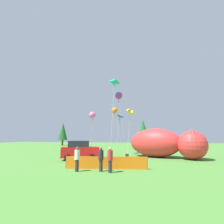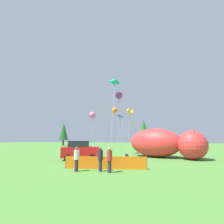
# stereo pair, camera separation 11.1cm
# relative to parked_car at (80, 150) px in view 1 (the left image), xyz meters

# --- Properties ---
(ground_plane) EXTENTS (120.00, 120.00, 0.00)m
(ground_plane) POSITION_rel_parked_car_xyz_m (3.70, -1.19, -1.00)
(ground_plane) COLOR #477F33
(parked_car) EXTENTS (4.29, 2.98, 2.03)m
(parked_car) POSITION_rel_parked_car_xyz_m (0.00, 0.00, 0.00)
(parked_car) COLOR red
(parked_car) RESTS_ON ground
(folding_chair) EXTENTS (0.74, 0.74, 0.91)m
(folding_chair) POSITION_rel_parked_car_xyz_m (5.43, -1.65, -0.48)
(folding_chair) COLOR black
(folding_chair) RESTS_ON ground
(inflatable_cat) EXTENTS (9.16, 6.12, 3.48)m
(inflatable_cat) POSITION_rel_parked_car_xyz_m (8.94, 4.05, 0.60)
(inflatable_cat) COLOR red
(inflatable_cat) RESTS_ON ground
(safety_fence) EXTENTS (6.24, 1.01, 1.04)m
(safety_fence) POSITION_rel_parked_car_xyz_m (4.09, -4.61, -0.53)
(safety_fence) COLOR orange
(safety_fence) RESTS_ON ground
(spectator_in_white_shirt) EXTENTS (0.37, 0.37, 1.70)m
(spectator_in_white_shirt) POSITION_rel_parked_car_xyz_m (3.95, -5.57, -0.08)
(spectator_in_white_shirt) COLOR #2D2D38
(spectator_in_white_shirt) RESTS_ON ground
(spectator_in_blue_shirt) EXTENTS (0.38, 0.38, 1.73)m
(spectator_in_blue_shirt) POSITION_rel_parked_car_xyz_m (2.29, -5.95, -0.06)
(spectator_in_blue_shirt) COLOR #2D2D38
(spectator_in_blue_shirt) RESTS_ON ground
(spectator_in_green_shirt) EXTENTS (0.38, 0.38, 1.74)m
(spectator_in_green_shirt) POSITION_rel_parked_car_xyz_m (4.69, -5.84, -0.06)
(spectator_in_green_shirt) COLOR #2D2D38
(spectator_in_green_shirt) RESTS_ON ground
(kite_purple_delta) EXTENTS (1.60, 1.64, 9.38)m
(kite_purple_delta) POSITION_rel_parked_car_xyz_m (2.95, 7.02, 7.65)
(kite_purple_delta) COLOR silver
(kite_purple_delta) RESTS_ON ground
(kite_yellow_hero) EXTENTS (1.70, 2.91, 6.46)m
(kite_yellow_hero) POSITION_rel_parked_car_xyz_m (4.86, 4.88, 4.78)
(kite_yellow_hero) COLOR silver
(kite_yellow_hero) RESTS_ON ground
(kite_blue_box) EXTENTS (1.26, 1.19, 5.81)m
(kite_blue_box) POSITION_rel_parked_car_xyz_m (2.98, 7.85, 4.45)
(kite_blue_box) COLOR silver
(kite_blue_box) RESTS_ON ground
(kite_teal_diamond) EXTENTS (1.22, 1.53, 9.57)m
(kite_teal_diamond) POSITION_rel_parked_car_xyz_m (3.20, 2.95, 8.13)
(kite_teal_diamond) COLOR silver
(kite_teal_diamond) RESTS_ON ground
(kite_orange_flower) EXTENTS (1.58, 0.88, 6.60)m
(kite_orange_flower) POSITION_rel_parked_car_xyz_m (2.56, 6.01, 5.15)
(kite_orange_flower) COLOR silver
(kite_orange_flower) RESTS_ON ground
(kite_pink_octopus) EXTENTS (0.84, 0.96, 5.40)m
(kite_pink_octopus) POSITION_rel_parked_car_xyz_m (0.78, 1.58, 3.99)
(kite_pink_octopus) COLOR silver
(kite_pink_octopus) RESTS_ON ground
(horizon_tree_east) EXTENTS (3.16, 3.16, 7.53)m
(horizon_tree_east) POSITION_rel_parked_car_xyz_m (5.30, 32.73, 3.62)
(horizon_tree_east) COLOR brown
(horizon_tree_east) RESTS_ON ground
(horizon_tree_west) EXTENTS (2.78, 2.78, 6.63)m
(horizon_tree_west) POSITION_rel_parked_car_xyz_m (-18.22, 29.98, 3.07)
(horizon_tree_west) COLOR brown
(horizon_tree_west) RESTS_ON ground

